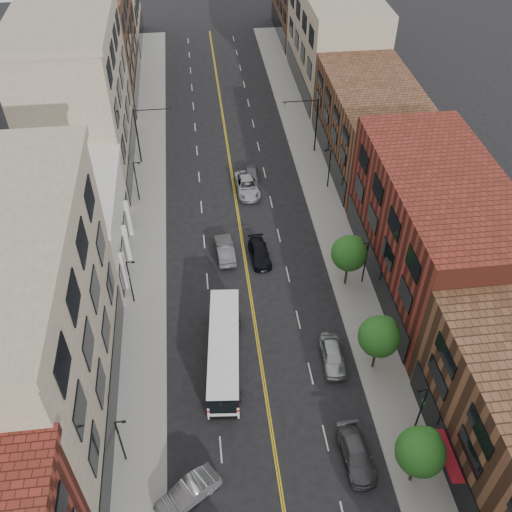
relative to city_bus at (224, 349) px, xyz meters
name	(u,v)px	position (x,y,z in m)	size (l,w,h in m)	color
sidewalk_left	(147,227)	(-6.95, 18.92, -1.63)	(4.00, 110.00, 0.15)	gray
sidewalk_right	(328,214)	(13.05, 18.92, -1.63)	(4.00, 110.00, 0.15)	gray
bldg_l_tanoffice	(21,337)	(-13.95, -3.08, 7.29)	(10.00, 22.00, 18.00)	gray
bldg_l_white	(69,227)	(-13.95, 14.92, 2.29)	(10.00, 14.00, 8.00)	silver
bldg_l_far_a	(78,99)	(-13.95, 31.92, 7.29)	(10.00, 20.00, 18.00)	gray
bldg_l_far_b	(96,43)	(-13.95, 51.92, 5.79)	(10.00, 20.00, 15.00)	brown
bldg_r_mid	(434,231)	(20.05, 7.92, 4.29)	(10.00, 22.00, 12.00)	maroon
bldg_r_far_a	(371,126)	(20.05, 28.92, 3.29)	(10.00, 20.00, 10.00)	brown
bldg_r_far_b	(334,40)	(20.05, 49.92, 5.29)	(10.00, 22.00, 14.00)	gray
bldg_r_far_c	(308,3)	(20.05, 69.92, 3.79)	(10.00, 18.00, 11.00)	brown
tree_r_1	(421,450)	(12.44, -12.01, 2.42)	(3.40, 3.40, 5.59)	black
tree_r_2	(380,335)	(12.44, -2.01, 2.42)	(3.40, 3.40, 5.59)	black
tree_r_3	(350,252)	(12.44, 7.99, 2.42)	(3.40, 3.40, 5.59)	black
lamp_l_1	(121,439)	(-7.90, -8.08, 1.26)	(0.81, 0.55, 5.05)	black
lamp_l_2	(130,280)	(-7.90, 7.92, 1.26)	(0.81, 0.55, 5.05)	black
lamp_l_3	(136,179)	(-7.90, 23.92, 1.26)	(0.81, 0.55, 5.05)	black
lamp_r_1	(421,407)	(14.00, -8.08, 1.26)	(0.81, 0.55, 5.05)	black
lamp_r_2	(365,260)	(14.00, 7.92, 1.26)	(0.81, 0.55, 5.05)	black
lamp_r_3	(329,166)	(14.00, 23.92, 1.26)	(0.81, 0.55, 5.05)	black
signal_mast_left	(143,129)	(-7.21, 31.92, 2.94)	(4.49, 0.18, 7.20)	black
signal_mast_right	(311,119)	(13.32, 31.92, 2.94)	(4.49, 0.18, 7.20)	black
city_bus	(224,349)	(0.00, 0.00, 0.00)	(3.55, 11.61, 2.94)	white
car_angle_b	(188,493)	(-3.46, -11.51, -0.92)	(1.66, 4.77, 1.57)	silver
car_parked_mid	(356,455)	(8.85, -10.05, -0.98)	(2.03, 5.00, 1.45)	#47474B
car_parked_far	(333,355)	(9.11, -1.05, -0.92)	(1.86, 4.63, 1.58)	#ADB0B5
car_lane_behind	(225,249)	(1.09, 13.47, -0.91)	(1.70, 4.86, 1.60)	#55555A
car_lane_a	(260,253)	(4.55, 12.60, -1.04)	(1.89, 4.64, 1.35)	black
car_lane_b	(247,186)	(4.55, 24.33, -0.92)	(2.61, 5.67, 1.58)	#A7A9AE
car_lane_c	(251,177)	(5.24, 25.96, -0.95)	(1.79, 4.45, 1.52)	#545359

